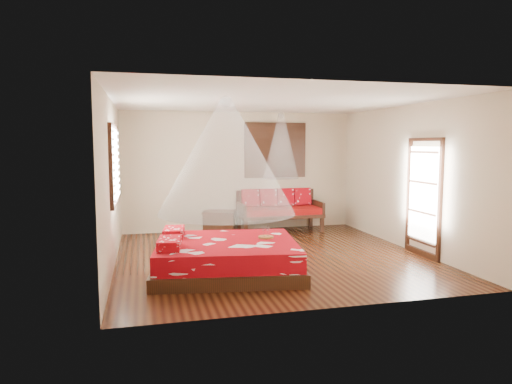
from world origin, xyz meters
TOP-DOWN VIEW (x-y plane):
  - room at (0.00, 0.00)m, footprint 5.54×5.54m
  - bed at (-0.99, -0.81)m, footprint 2.54×2.36m
  - daybed at (0.86, 2.39)m, footprint 1.95×0.87m
  - storage_chest at (-0.56, 2.45)m, footprint 0.86×0.73m
  - shutter_panel at (0.86, 2.72)m, footprint 1.52×0.06m
  - window_left at (-2.71, 0.20)m, footprint 0.10×1.74m
  - glazed_door at (2.72, -0.60)m, footprint 0.08×1.02m
  - wine_tray at (-0.30, -0.73)m, footprint 0.25×0.25m
  - mosquito_net_main at (-0.97, -0.82)m, footprint 2.18×2.18m
  - mosquito_net_daybed at (0.86, 2.25)m, footprint 0.82×0.82m

SIDE VIEW (x-z plane):
  - bed at x=-0.99m, z-range -0.07..0.58m
  - storage_chest at x=-0.56m, z-range 0.00..0.51m
  - daybed at x=0.86m, z-range 0.03..1.01m
  - wine_tray at x=-0.30m, z-range 0.45..0.66m
  - glazed_door at x=2.72m, z-range -0.01..2.15m
  - room at x=0.00m, z-range -0.02..2.82m
  - window_left at x=-2.71m, z-range 1.03..2.37m
  - mosquito_net_main at x=-0.97m, z-range 0.95..2.75m
  - shutter_panel at x=0.86m, z-range 1.24..2.56m
  - mosquito_net_daybed at x=0.86m, z-range 1.25..2.75m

